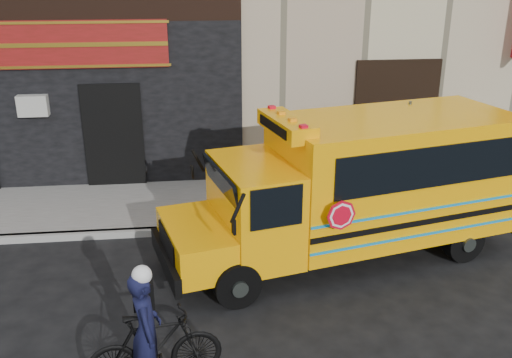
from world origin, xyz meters
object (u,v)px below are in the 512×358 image
object	(u,v)px
cyclist	(146,333)
sign_pole	(405,160)
school_bus	(362,182)
bicycle	(155,348)

from	to	relation	value
cyclist	sign_pole	bearing A→B (deg)	-55.92
sign_pole	cyclist	distance (m)	6.80
cyclist	school_bus	bearing A→B (deg)	-55.72
bicycle	school_bus	bearing A→B (deg)	-57.28
bicycle	cyclist	xyz separation A→B (m)	(-0.09, -0.06, 0.29)
bicycle	cyclist	size ratio (longest dim) A/B	1.09
school_bus	cyclist	size ratio (longest dim) A/B	4.27
sign_pole	bicycle	bearing A→B (deg)	-138.81
school_bus	cyclist	world-z (taller)	school_bus
school_bus	sign_pole	distance (m)	1.62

